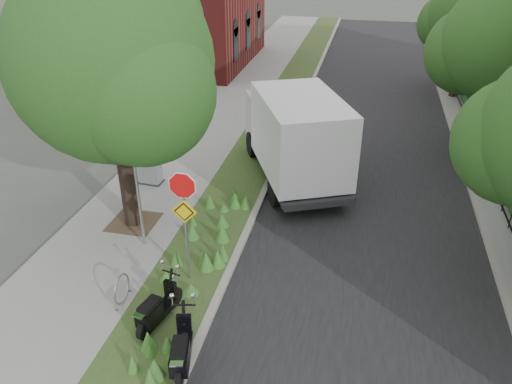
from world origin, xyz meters
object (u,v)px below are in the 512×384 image
at_px(scooter_near, 155,313).
at_px(scooter_far, 181,355).
at_px(box_truck, 295,133).
at_px(utility_cabinet, 150,169).
at_px(sign_assembly, 184,206).

xyz_separation_m(scooter_near, scooter_far, (1.02, -1.06, 0.02)).
height_order(box_truck, utility_cabinet, box_truck).
xyz_separation_m(scooter_far, utility_cabinet, (-3.98, 7.67, 0.12)).
height_order(scooter_near, box_truck, box_truck).
height_order(sign_assembly, scooter_far, sign_assembly).
bearing_deg(sign_assembly, box_truck, 75.02).
height_order(sign_assembly, scooter_near, sign_assembly).
bearing_deg(scooter_far, utility_cabinet, 117.44).
bearing_deg(utility_cabinet, scooter_far, -62.56).
bearing_deg(scooter_near, scooter_far, -46.02).
relative_size(scooter_far, box_truck, 0.27).
xyz_separation_m(scooter_near, box_truck, (1.89, 8.19, 1.29)).
bearing_deg(sign_assembly, scooter_far, -73.49).
distance_m(sign_assembly, utility_cabinet, 5.99).
bearing_deg(box_truck, scooter_near, -103.00).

